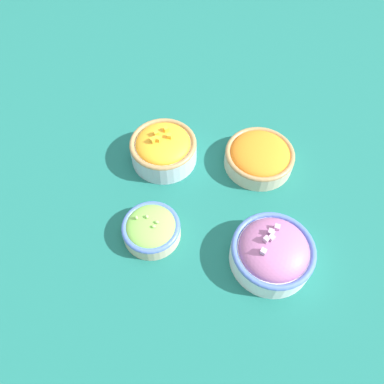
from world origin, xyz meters
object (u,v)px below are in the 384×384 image
Objects in this scene: bowl_squash at (163,148)px; bowl_carrots at (259,156)px; bowl_red_onion at (273,252)px; bowl_lettuce at (151,228)px.

bowl_squash reaches higher than bowl_carrots.
bowl_carrots is 0.98× the size of bowl_red_onion.
bowl_red_onion reaches higher than bowl_squash.
bowl_lettuce is 0.75× the size of bowl_carrots.
bowl_red_onion is at bearing 93.38° from bowl_carrots.
bowl_squash is at bearing -46.03° from bowl_red_onion.
bowl_red_onion is (-0.01, 0.25, 0.01)m from bowl_carrots.
bowl_squash is 0.35m from bowl_red_onion.
bowl_red_onion reaches higher than bowl_carrots.
bowl_lettuce is 0.74× the size of bowl_red_onion.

